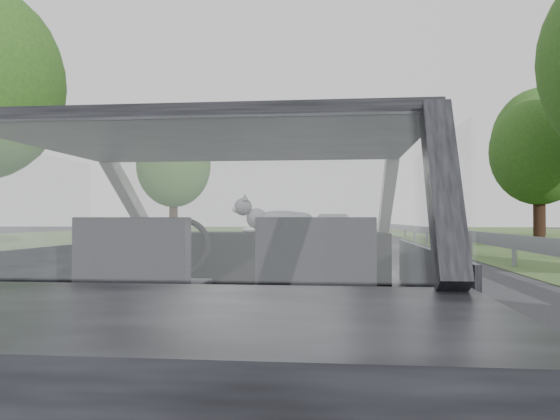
% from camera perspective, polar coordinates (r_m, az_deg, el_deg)
% --- Properties ---
extents(subject_car, '(1.80, 4.00, 1.45)m').
position_cam_1_polar(subject_car, '(2.76, -4.30, -8.37)').
color(subject_car, black).
rests_on(subject_car, ground).
extents(dashboard, '(1.58, 0.45, 0.30)m').
position_cam_1_polar(dashboard, '(3.37, -2.37, -4.90)').
color(dashboard, black).
rests_on(dashboard, subject_car).
extents(driver_seat, '(0.50, 0.72, 0.42)m').
position_cam_1_polar(driver_seat, '(2.57, -14.31, -5.42)').
color(driver_seat, black).
rests_on(driver_seat, subject_car).
extents(passenger_seat, '(0.50, 0.72, 0.42)m').
position_cam_1_polar(passenger_seat, '(2.42, 3.86, -5.75)').
color(passenger_seat, black).
rests_on(passenger_seat, subject_car).
extents(steering_wheel, '(0.36, 0.36, 0.04)m').
position_cam_1_polar(steering_wheel, '(3.16, -10.38, -3.87)').
color(steering_wheel, black).
rests_on(steering_wheel, dashboard).
extents(cat, '(0.54, 0.26, 0.23)m').
position_cam_1_polar(cat, '(3.29, 0.19, -1.06)').
color(cat, '#93939B').
rests_on(cat, dashboard).
extents(guardrail, '(0.05, 90.00, 0.32)m').
position_cam_1_polar(guardrail, '(13.26, 22.79, -3.03)').
color(guardrail, gray).
rests_on(guardrail, ground).
extents(other_car, '(2.16, 4.25, 1.34)m').
position_cam_1_polar(other_car, '(28.34, 5.50, -1.76)').
color(other_car, '#A3A9B3').
rests_on(other_car, ground).
extents(highway_sign, '(0.11, 1.06, 2.64)m').
position_cam_1_polar(highway_sign, '(22.53, 16.81, -0.29)').
color(highway_sign, '#185228').
rests_on(highway_sign, ground).
extents(tree_2, '(5.35, 5.35, 6.23)m').
position_cam_1_polar(tree_2, '(26.33, 25.42, 3.58)').
color(tree_2, '#214518').
rests_on(tree_2, ground).
extents(tree_3, '(8.28, 8.28, 9.55)m').
position_cam_1_polar(tree_3, '(40.36, 25.60, 4.41)').
color(tree_3, '#214518').
rests_on(tree_3, ground).
extents(tree_6, '(5.66, 5.66, 6.48)m').
position_cam_1_polar(tree_6, '(32.23, -11.06, 2.92)').
color(tree_6, '#214518').
rests_on(tree_6, ground).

